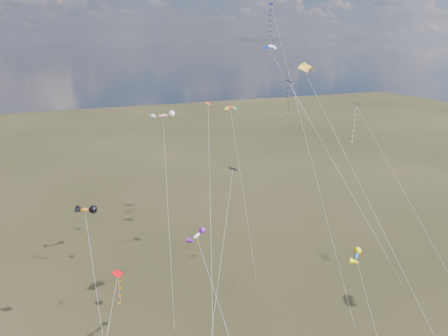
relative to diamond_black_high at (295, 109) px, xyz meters
name	(u,v)px	position (x,y,z in m)	size (l,w,h in m)	color
diamond_black_high	(295,109)	(0.00, 0.00, 0.00)	(13.52, 16.22, 30.32)	black
diamond_navy_tall	(277,43)	(-2.44, 2.10, 9.88)	(1.58, 24.33, 41.54)	#0A1143
diamond_black_mid	(226,224)	(-17.92, -15.07, -9.65)	(9.06, 12.35, 21.85)	black
diamond_red_low	(117,297)	(-30.76, -17.90, -14.09)	(6.32, 10.00, 14.36)	#BA090D
diamond_navy_right	(361,135)	(5.50, -9.21, -2.66)	(5.28, 23.63, 27.60)	#12124F
diamond_orange_center	(210,188)	(-17.22, -8.08, -7.82)	(8.80, 23.85, 27.77)	#C34B14
parafoil_yellow	(308,67)	(-7.18, -13.58, 7.37)	(10.98, 20.46, 34.06)	gold
parafoil_blue_white	(272,48)	(4.06, 15.45, 8.91)	(12.81, 25.13, 35.65)	#1234AF
parafoil_tricolor	(231,108)	(-5.16, 13.05, -1.41)	(4.44, 18.64, 25.16)	yellow
novelty_orange_black	(85,211)	(-32.52, -5.76, -9.36)	(2.65, 12.05, 17.16)	orange
novelty_white_purple	(197,236)	(-21.23, -14.64, -10.79)	(3.42, 12.07, 15.56)	silver
novelty_redwhite_stripe	(163,116)	(-19.24, 7.12, -0.98)	(5.95, 19.11, 25.58)	red
novelty_blue_yellow	(356,257)	(-6.43, -23.80, -11.74)	(2.38, 10.17, 14.65)	blue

